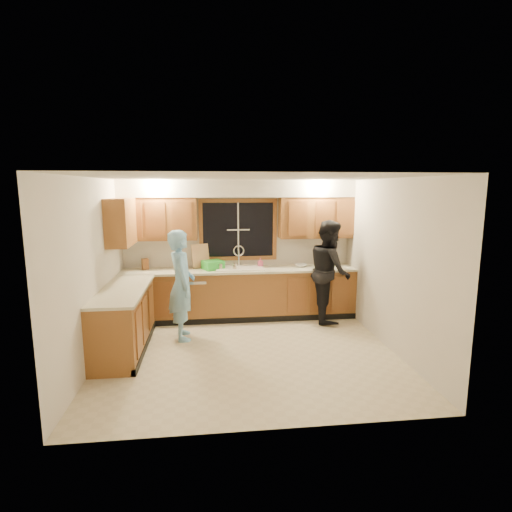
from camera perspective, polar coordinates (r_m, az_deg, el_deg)
The scene contains 26 objects.
floor at distance 5.97m, azimuth -1.08°, elevation -13.61°, with size 4.20×4.20×0.00m, color beige.
ceiling at distance 5.49m, azimuth -1.16°, elevation 11.15°, with size 4.20×4.20×0.00m, color silver.
wall_back at distance 7.46m, azimuth -2.54°, elevation 1.10°, with size 4.20×4.20×0.00m, color silver.
wall_left at distance 5.79m, azimuth -22.31°, elevation -2.11°, with size 3.80×3.80×0.00m, color silver.
wall_right at distance 6.16m, azimuth 18.72°, elevation -1.22°, with size 3.80×3.80×0.00m, color silver.
base_cabinets_back at distance 7.33m, azimuth -2.32°, elevation -5.52°, with size 4.20×0.60×0.88m, color brown.
base_cabinets_left at distance 6.25m, azimuth -18.29°, elevation -8.72°, with size 0.60×1.90×0.88m, color brown.
countertop_back at distance 7.21m, azimuth -2.34°, elevation -2.02°, with size 4.20×0.63×0.04m, color beige.
countertop_left at distance 6.12m, azimuth -18.38°, elevation -4.63°, with size 0.63×1.90×0.04m, color beige.
upper_cabinets_left at distance 7.27m, azimuth -13.80°, elevation 5.17°, with size 1.35×0.33×0.75m, color brown.
upper_cabinets_right at distance 7.47m, azimuth 8.53°, elevation 5.46°, with size 1.35×0.33×0.75m, color brown.
upper_cabinets_return at distance 6.75m, azimuth -18.75°, elevation 4.62°, with size 0.33×0.90×0.75m, color brown.
soffit at distance 7.20m, azimuth -2.51°, elevation 9.58°, with size 4.20×0.35×0.30m, color silver.
window_frame at distance 7.41m, azimuth -2.56°, elevation 3.77°, with size 1.44×0.03×1.14m.
sink at distance 7.24m, azimuth -2.35°, elevation -2.26°, with size 0.86×0.52×0.57m.
dishwasher at distance 7.32m, azimuth -9.00°, elevation -5.90°, with size 0.60×0.56×0.82m, color silver.
stove at distance 5.72m, azimuth -19.44°, elevation -10.40°, with size 0.58×0.75×0.90m, color silver.
man at distance 6.35m, azimuth -10.58°, elevation -4.09°, with size 0.63×0.41×1.73m, color #7EBDEE.
woman at distance 7.23m, azimuth 10.46°, elevation -2.09°, with size 0.88×0.69×1.81m, color black.
knife_block at distance 7.42m, azimuth -15.55°, elevation -1.11°, with size 0.11×0.09×0.20m, color brown.
cutting_board at distance 7.35m, azimuth -7.93°, elevation 0.01°, with size 0.33×0.02×0.44m, color tan.
dish_crate at distance 7.21m, azimuth -6.17°, elevation -1.28°, with size 0.33×0.31×0.16m, color green.
soap_bottle at distance 7.33m, azimuth 0.62°, elevation -0.96°, with size 0.08×0.08×0.17m, color #E0557F.
bowl at distance 7.44m, azimuth 6.38°, elevation -1.34°, with size 0.22×0.22×0.06m, color silver.
can_left at distance 7.10m, azimuth -5.09°, elevation -1.56°, with size 0.07×0.07×0.12m, color #C1AE94.
can_right at distance 7.09m, azimuth -3.10°, elevation -1.54°, with size 0.07×0.07×0.13m, color #C1AE94.
Camera 1 is at (-0.53, -5.46, 2.35)m, focal length 28.00 mm.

